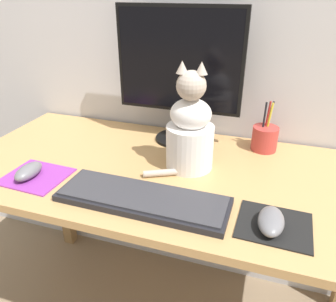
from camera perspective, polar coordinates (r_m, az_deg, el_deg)
The scene contains 9 objects.
desk at distance 1.10m, azimuth 0.62°, elevation -7.66°, with size 1.42×0.65×0.73m.
monitor at distance 1.17m, azimuth 1.91°, elevation 14.02°, with size 0.45×0.17×0.48m.
keyboard at distance 0.90m, azimuth -4.44°, elevation -8.25°, with size 0.47×0.16×0.02m.
mousepad_left at distance 1.09m, azimuth -21.96°, elevation -4.12°, with size 0.19×0.17×0.00m.
mousepad_right at distance 0.86m, azimuth 18.00°, elevation -12.17°, with size 0.18×0.16×0.00m.
computer_mouse_left at distance 1.08m, azimuth -23.11°, elevation -3.27°, with size 0.06×0.11×0.04m.
computer_mouse_right at distance 0.84m, azimuth 17.50°, elevation -11.55°, with size 0.06×0.11×0.04m.
cat at distance 1.02m, azimuth 3.84°, elevation 3.53°, with size 0.20×0.20×0.34m.
pen_cup at distance 1.21m, azimuth 16.49°, elevation 2.21°, with size 0.09×0.09×0.17m.
Camera 1 is at (0.27, -0.87, 1.25)m, focal length 35.00 mm.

